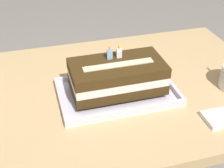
% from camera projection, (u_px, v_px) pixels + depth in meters
% --- Properties ---
extents(dining_table, '(1.13, 0.72, 0.71)m').
position_uv_depth(dining_table, '(107.00, 114.00, 1.11)').
color(dining_table, tan).
rests_on(dining_table, ground_plane).
extents(foil_tray, '(0.37, 0.24, 0.02)m').
position_uv_depth(foil_tray, '(117.00, 93.00, 1.02)').
color(foil_tray, silver).
rests_on(foil_tray, dining_table).
extents(birthday_cake, '(0.29, 0.15, 0.14)m').
position_uv_depth(birthday_cake, '(117.00, 76.00, 0.98)').
color(birthday_cake, '#3E2B11').
rests_on(birthday_cake, foil_tray).
extents(napkin_pile, '(0.08, 0.08, 0.01)m').
position_uv_depth(napkin_pile, '(218.00, 118.00, 0.91)').
color(napkin_pile, white).
rests_on(napkin_pile, dining_table).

